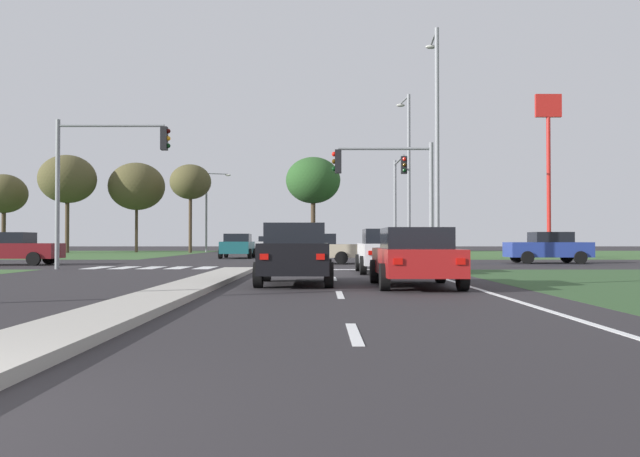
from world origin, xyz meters
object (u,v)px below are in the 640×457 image
object	(u,v)px
fastfood_pole_sign	(545,138)
car_black_seventh	(293,254)
street_lamp_fourth	(206,207)
treeline_third	(134,186)
traffic_signal_far_right	(396,189)
street_lamp_third	(405,168)
car_beige_eighth	(310,248)
treeline_fifth	(311,181)
car_blue_third	(545,247)
pedestrian_at_median	(276,240)
car_silver_second	(265,244)
traffic_signal_near_right	(391,182)
treeline_near	(1,194)
treeline_fourth	(188,182)
car_teal_near	(235,246)
car_red_fifth	(412,256)
treeline_second	(65,179)
car_white_sixth	(383,251)
traffic_signal_near_left	(94,166)
street_lamp_second	(434,134)
car_maroon_fourth	(8,248)

from	to	relation	value
fastfood_pole_sign	car_black_seventh	bearing A→B (deg)	-119.89
street_lamp_fourth	treeline_third	distance (m)	7.34
traffic_signal_far_right	street_lamp_third	world-z (taller)	street_lamp_third
car_beige_eighth	treeline_fifth	size ratio (longest dim) A/B	0.48
car_blue_third	pedestrian_at_median	xyz separation A→B (m)	(-14.58, 12.31, 0.40)
car_silver_second	traffic_signal_near_right	distance (m)	40.10
car_blue_third	treeline_near	bearing A→B (deg)	53.76
car_black_seventh	treeline_fourth	size ratio (longest dim) A/B	0.50
car_teal_near	car_red_fifth	size ratio (longest dim) A/B	0.91
car_red_fifth	traffic_signal_far_right	distance (m)	22.21
car_blue_third	treeline_second	bearing A→B (deg)	50.45
treeline_second	car_red_fifth	bearing A→B (deg)	-60.56
treeline_third	street_lamp_fourth	bearing A→B (deg)	13.76
car_white_sixth	car_beige_eighth	distance (m)	9.81
traffic_signal_far_right	street_lamp_third	distance (m)	2.56
treeline_fourth	treeline_second	bearing A→B (deg)	-178.85
street_lamp_third	treeline_fourth	world-z (taller)	street_lamp_third
treeline_third	treeline_fifth	world-z (taller)	treeline_fifth
traffic_signal_near_left	traffic_signal_far_right	bearing A→B (deg)	40.38
car_beige_eighth	street_lamp_second	size ratio (longest dim) A/B	0.42
car_red_fifth	treeline_second	bearing A→B (deg)	119.44
car_blue_third	street_lamp_fourth	world-z (taller)	street_lamp_fourth
car_blue_third	traffic_signal_near_left	world-z (taller)	traffic_signal_near_left
car_blue_third	fastfood_pole_sign	world-z (taller)	fastfood_pole_sign
treeline_near	treeline_second	world-z (taller)	treeline_second
car_teal_near	traffic_signal_far_right	world-z (taller)	traffic_signal_far_right
car_teal_near	traffic_signal_far_right	xyz separation A→B (m)	(9.97, -5.53, 3.30)
car_maroon_fourth	traffic_signal_near_right	distance (m)	18.51
car_maroon_fourth	street_lamp_third	xyz separation A→B (m)	(20.06, 8.80, 4.80)
car_silver_second	car_white_sixth	distance (m)	42.88
traffic_signal_near_left	street_lamp_third	distance (m)	19.79
street_lamp_second	treeline_third	distance (m)	42.59
car_silver_second	treeline_fifth	distance (m)	7.77
car_white_sixth	treeline_near	xyz separation A→B (m)	(-33.30, 41.37, 4.92)
traffic_signal_near_left	street_lamp_fourth	world-z (taller)	street_lamp_fourth
traffic_signal_near_left	car_maroon_fourth	bearing A→B (deg)	140.31
car_teal_near	car_white_sixth	distance (m)	21.61
car_beige_eighth	traffic_signal_near_right	size ratio (longest dim) A/B	0.88
treeline_second	treeline_fourth	world-z (taller)	treeline_second
car_maroon_fourth	street_lamp_fourth	bearing A→B (deg)	174.60
car_teal_near	treeline_fourth	size ratio (longest dim) A/B	0.49
traffic_signal_far_right	treeline_near	world-z (taller)	treeline_near
traffic_signal_near_left	treeline_fourth	size ratio (longest dim) A/B	0.72
car_blue_third	car_maroon_fourth	size ratio (longest dim) A/B	0.92
car_maroon_fourth	fastfood_pole_sign	size ratio (longest dim) A/B	0.40
treeline_third	car_maroon_fourth	bearing A→B (deg)	-84.26
treeline_third	treeline_second	bearing A→B (deg)	-156.65
car_blue_third	street_lamp_fourth	distance (m)	40.99
car_teal_near	street_lamp_second	distance (m)	18.03
car_red_fifth	traffic_signal_near_right	distance (m)	10.68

